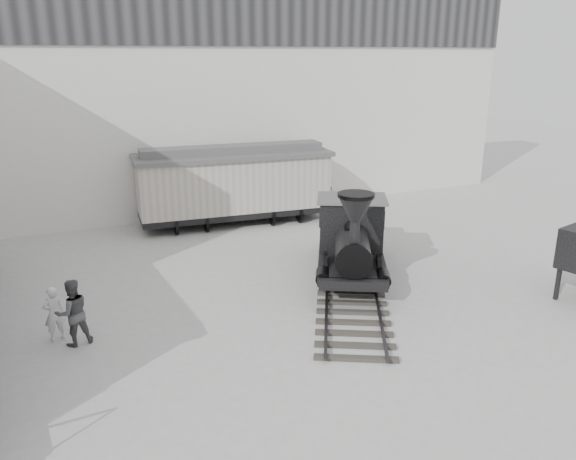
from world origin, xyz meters
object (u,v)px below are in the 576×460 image
visitor_a (54,314)px  visitor_b (73,312)px  locomotive (351,243)px  boxcar (234,183)px

visitor_a → visitor_b: (0.47, -0.50, 0.16)m
locomotive → boxcar: (-1.45, 8.24, 0.60)m
visitor_a → locomotive: bearing=170.7°
locomotive → visitor_b: size_ratio=5.28×
visitor_a → visitor_b: 0.70m
visitor_a → visitor_b: bearing=120.9°
boxcar → visitor_b: 12.16m
visitor_b → boxcar: bearing=-141.4°
locomotive → boxcar: bearing=128.7°
locomotive → visitor_a: (-9.77, -0.50, -0.54)m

